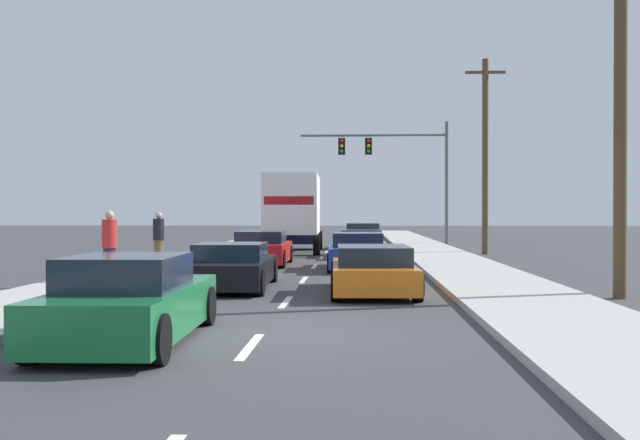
{
  "coord_description": "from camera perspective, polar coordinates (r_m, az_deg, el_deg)",
  "views": [
    {
      "loc": [
        1.5,
        -11.08,
        1.87
      ],
      "look_at": [
        -0.04,
        18.47,
        1.58
      ],
      "focal_mm": 40.2,
      "sensor_mm": 36.0,
      "label": 1
    }
  ],
  "objects": [
    {
      "name": "car_orange",
      "position": [
        16.75,
        4.21,
        -4.04
      ],
      "size": [
        2.07,
        4.46,
        1.12
      ],
      "color": "orange",
      "rests_on": "ground_plane"
    },
    {
      "name": "car_maroon",
      "position": [
        37.49,
        3.4,
        -1.37
      ],
      "size": [
        2.04,
        4.25,
        1.35
      ],
      "color": "maroon",
      "rests_on": "ground_plane"
    },
    {
      "name": "car_yellow",
      "position": [
        30.46,
        3.27,
        -1.97
      ],
      "size": [
        2.07,
        4.61,
        1.16
      ],
      "color": "yellow",
      "rests_on": "ground_plane"
    },
    {
      "name": "utility_pole_near",
      "position": [
        17.12,
        22.8,
        8.97
      ],
      "size": [
        1.8,
        0.28,
        8.51
      ],
      "color": "brown",
      "rests_on": "ground_plane"
    },
    {
      "name": "utility_pole_mid",
      "position": [
        33.38,
        13.01,
        5.16
      ],
      "size": [
        1.8,
        0.28,
        8.84
      ],
      "color": "brown",
      "rests_on": "ground_plane"
    },
    {
      "name": "traffic_signal_mast",
      "position": [
        42.37,
        5.33,
        5.11
      ],
      "size": [
        8.68,
        0.69,
        7.23
      ],
      "color": "#595B56",
      "rests_on": "ground_plane"
    },
    {
      "name": "pedestrian_near_corner",
      "position": [
        19.15,
        -16.41,
        -1.96
      ],
      "size": [
        0.38,
        0.38,
        1.8
      ],
      "color": "#1E233F",
      "rests_on": "sidewalk_left"
    },
    {
      "name": "car_red",
      "position": [
        25.71,
        -4.66,
        -2.34
      ],
      "size": [
        1.99,
        4.09,
        1.23
      ],
      "color": "red",
      "rests_on": "ground_plane"
    },
    {
      "name": "pedestrian_mid_block",
      "position": [
        24.9,
        -12.72,
        -1.41
      ],
      "size": [
        0.38,
        0.38,
        1.77
      ],
      "color": "brown",
      "rests_on": "sidewalk_left"
    },
    {
      "name": "ground_plane",
      "position": [
        36.16,
        0.61,
        -2.41
      ],
      "size": [
        140.0,
        140.0,
        0.0
      ],
      "primitive_type": "plane",
      "color": "#3D3D3F"
    },
    {
      "name": "car_green",
      "position": [
        10.76,
        -14.86,
        -6.36
      ],
      "size": [
        1.89,
        4.31,
        1.27
      ],
      "color": "#196B38",
      "rests_on": "ground_plane"
    },
    {
      "name": "sidewalk_left",
      "position": [
        31.8,
        -8.81,
        -2.7
      ],
      "size": [
        2.89,
        80.0,
        0.14
      ],
      "primitive_type": "cube",
      "color": "#B2AFA8",
      "rests_on": "ground_plane"
    },
    {
      "name": "lane_markings",
      "position": [
        35.02,
        0.53,
        -2.5
      ],
      "size": [
        0.14,
        62.0,
        0.01
      ],
      "color": "silver",
      "rests_on": "ground_plane"
    },
    {
      "name": "car_blue",
      "position": [
        23.87,
        3.0,
        -2.56
      ],
      "size": [
        1.99,
        4.45,
        1.22
      ],
      "color": "#1E389E",
      "rests_on": "ground_plane"
    },
    {
      "name": "box_truck",
      "position": [
        33.72,
        -2.07,
        0.82
      ],
      "size": [
        2.71,
        8.12,
        3.58
      ],
      "color": "white",
      "rests_on": "ground_plane"
    },
    {
      "name": "car_black",
      "position": [
        17.9,
        -7.05,
        -3.76
      ],
      "size": [
        2.05,
        4.44,
        1.13
      ],
      "color": "black",
      "rests_on": "ground_plane"
    },
    {
      "name": "sidewalk_right",
      "position": [
        31.33,
        9.4,
        -2.75
      ],
      "size": [
        2.89,
        80.0,
        0.14
      ],
      "primitive_type": "cube",
      "color": "#B2AFA8",
      "rests_on": "ground_plane"
    }
  ]
}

